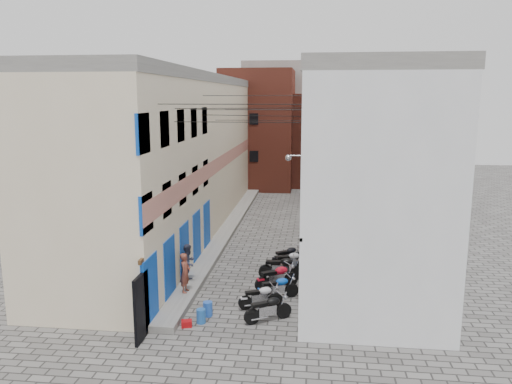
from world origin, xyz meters
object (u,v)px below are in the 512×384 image
at_px(motorcycle_c, 277,287).
at_px(water_jug_far, 208,309).
at_px(motorcycle_d, 277,276).
at_px(motorcycle_f, 290,260).
at_px(water_jug_near, 201,316).
at_px(motorcycle_b, 261,296).
at_px(person_b, 188,263).
at_px(motorcycle_e, 282,266).
at_px(motorcycle_a, 268,307).
at_px(motorcycle_g, 288,255).
at_px(red_crate, 187,324).
at_px(person_a, 185,273).

xyz_separation_m(motorcycle_c, water_jug_far, (-2.36, -1.84, -0.24)).
distance_m(motorcycle_d, motorcycle_f, 2.22).
height_order(water_jug_near, water_jug_far, water_jug_far).
distance_m(motorcycle_b, person_b, 3.71).
bearing_deg(motorcycle_e, motorcycle_c, -4.03).
bearing_deg(motorcycle_c, motorcycle_d, 161.71).
distance_m(motorcycle_a, motorcycle_d, 3.03).
xyz_separation_m(motorcycle_b, motorcycle_d, (0.45, 1.96, 0.07)).
distance_m(motorcycle_g, water_jug_near, 6.89).
distance_m(motorcycle_d, red_crate, 4.73).
relative_size(person_b, water_jug_near, 3.12).
xyz_separation_m(motorcycle_g, water_jug_near, (-2.66, -6.35, -0.27)).
xyz_separation_m(motorcycle_g, person_b, (-3.94, -3.07, 0.51)).
bearing_deg(person_a, motorcycle_e, -51.62).
bearing_deg(motorcycle_c, person_b, -127.33).
height_order(motorcycle_c, red_crate, motorcycle_c).
bearing_deg(red_crate, person_b, 103.16).
distance_m(water_jug_near, red_crate, 0.56).
distance_m(motorcycle_e, person_a, 4.38).
bearing_deg(motorcycle_f, red_crate, -48.48).
relative_size(motorcycle_f, motorcycle_g, 0.99).
bearing_deg(water_jug_far, red_crate, -120.15).
distance_m(motorcycle_b, motorcycle_f, 4.22).
bearing_deg(water_jug_near, motorcycle_a, 10.06).
bearing_deg(water_jug_near, motorcycle_c, 44.35).
bearing_deg(motorcycle_f, motorcycle_e, -36.03).
relative_size(motorcycle_b, motorcycle_g, 0.94).
bearing_deg(motorcycle_a, person_a, -146.57).
relative_size(motorcycle_c, red_crate, 4.87).
height_order(motorcycle_d, person_a, person_a).
distance_m(motorcycle_g, red_crate, 7.39).
bearing_deg(motorcycle_a, motorcycle_g, 146.40).
distance_m(person_a, red_crate, 2.69).
bearing_deg(water_jug_near, motorcycle_b, 37.76).
bearing_deg(person_a, motorcycle_b, -97.60).
bearing_deg(motorcycle_g, water_jug_near, -60.45).
xyz_separation_m(motorcycle_a, motorcycle_f, (0.50, 5.21, -0.00)).
bearing_deg(motorcycle_f, water_jug_near, -46.54).
height_order(motorcycle_a, red_crate, motorcycle_a).
xyz_separation_m(motorcycle_e, motorcycle_g, (0.17, 1.79, -0.06)).
distance_m(motorcycle_f, water_jug_far, 5.71).
distance_m(motorcycle_a, red_crate, 2.86).
height_order(water_jug_near, red_crate, water_jug_near).
relative_size(motorcycle_b, motorcycle_d, 0.87).
distance_m(motorcycle_b, water_jug_near, 2.44).
distance_m(person_b, red_crate, 3.84).
bearing_deg(person_b, motorcycle_d, -69.52).
relative_size(motorcycle_f, water_jug_near, 3.55).
height_order(motorcycle_c, water_jug_far, motorcycle_c).
height_order(motorcycle_b, motorcycle_g, motorcycle_g).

